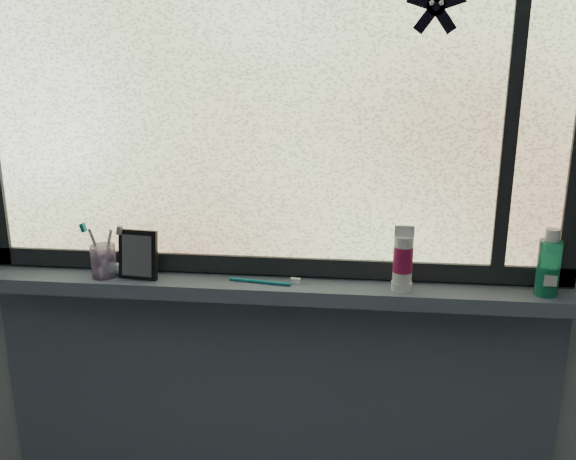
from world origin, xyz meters
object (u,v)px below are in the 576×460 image
(vanity_mirror, at_px, (138,255))
(mouthwash_bottle, at_px, (549,262))
(toothbrush_cup, at_px, (104,261))
(cream_tube, at_px, (403,256))

(vanity_mirror, distance_m, mouthwash_bottle, 1.07)
(toothbrush_cup, relative_size, cream_tube, 0.72)
(vanity_mirror, relative_size, mouthwash_bottle, 0.94)
(vanity_mirror, height_order, cream_tube, cream_tube)
(toothbrush_cup, bearing_deg, vanity_mirror, -0.12)
(mouthwash_bottle, distance_m, cream_tube, 0.36)
(mouthwash_bottle, relative_size, cream_tube, 1.16)
(vanity_mirror, xyz_separation_m, toothbrush_cup, (-0.10, 0.00, -0.02))
(vanity_mirror, bearing_deg, toothbrush_cup, -174.05)
(mouthwash_bottle, bearing_deg, toothbrush_cup, -179.92)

